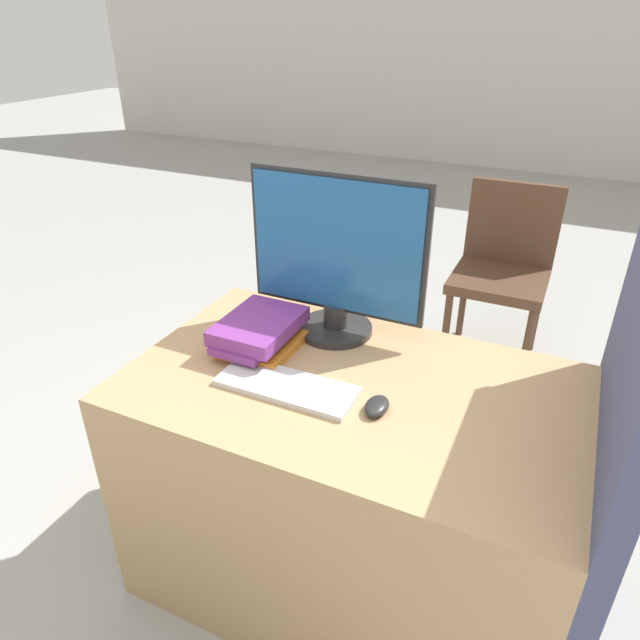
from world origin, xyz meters
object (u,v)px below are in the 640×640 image
at_px(book_stack, 259,333).
at_px(far_chair, 504,263).
at_px(mouse, 377,406).
at_px(monitor, 336,258).
at_px(keyboard, 287,386).

xyz_separation_m(book_stack, far_chair, (0.47, 1.52, -0.28)).
xyz_separation_m(mouse, far_chair, (0.06, 1.66, -0.25)).
height_order(mouse, book_stack, book_stack).
xyz_separation_m(monitor, book_stack, (-0.16, -0.18, -0.19)).
height_order(mouse, far_chair, far_chair).
xyz_separation_m(monitor, keyboard, (0.01, -0.33, -0.23)).
xyz_separation_m(keyboard, book_stack, (-0.17, 0.15, 0.04)).
bearing_deg(monitor, keyboard, -88.57).
height_order(monitor, mouse, monitor).
xyz_separation_m(keyboard, mouse, (0.24, 0.01, 0.01)).
relative_size(keyboard, mouse, 4.14).
bearing_deg(far_chair, monitor, -70.42).
height_order(keyboard, mouse, mouse).
bearing_deg(mouse, monitor, 128.38).
height_order(monitor, keyboard, monitor).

